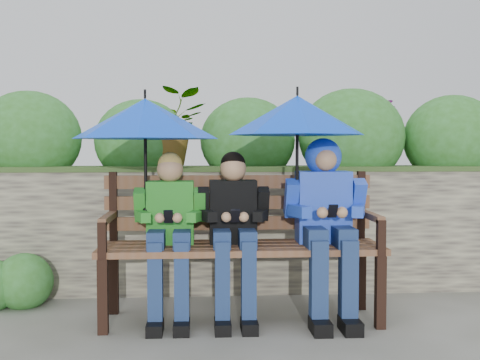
{
  "coord_description": "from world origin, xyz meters",
  "views": [
    {
      "loc": [
        -0.28,
        -4.18,
        1.17
      ],
      "look_at": [
        0.0,
        0.1,
        0.95
      ],
      "focal_mm": 45.0,
      "sensor_mm": 36.0,
      "label": 1
    }
  ],
  "objects": [
    {
      "name": "umbrella_right",
      "position": [
        0.38,
        -0.12,
        1.4
      ],
      "size": [
        0.94,
        0.94,
        0.84
      ],
      "color": "#013FEA",
      "rests_on": "ground"
    },
    {
      "name": "park_bench",
      "position": [
        -0.01,
        -0.05,
        0.57
      ],
      "size": [
        1.91,
        0.56,
        1.01
      ],
      "color": "black",
      "rests_on": "ground"
    },
    {
      "name": "ground",
      "position": [
        0.0,
        0.0,
        0.0
      ],
      "size": [
        60.0,
        60.0,
        0.0
      ],
      "primitive_type": "plane",
      "color": "#515245",
      "rests_on": "ground"
    },
    {
      "name": "boy_right",
      "position": [
        0.57,
        -0.14,
        0.75
      ],
      "size": [
        0.55,
        0.67,
        1.25
      ],
      "color": "#233BC3",
      "rests_on": "ground"
    },
    {
      "name": "boy_middle",
      "position": [
        -0.06,
        -0.14,
        0.66
      ],
      "size": [
        0.48,
        0.56,
        1.15
      ],
      "color": "black",
      "rests_on": "ground"
    },
    {
      "name": "boy_left",
      "position": [
        -0.49,
        -0.14,
        0.66
      ],
      "size": [
        0.48,
        0.55,
        1.15
      ],
      "color": "#2A8B1F",
      "rests_on": "ground"
    },
    {
      "name": "umbrella_left",
      "position": [
        -0.65,
        -0.11,
        1.37
      ],
      "size": [
        0.98,
        0.98,
        0.83
      ],
      "color": "#013FEA",
      "rests_on": "ground"
    },
    {
      "name": "garden_backdrop",
      "position": [
        0.01,
        1.6,
        0.65
      ],
      "size": [
        8.0,
        2.84,
        1.87
      ],
      "color": "#504942",
      "rests_on": "ground"
    }
  ]
}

